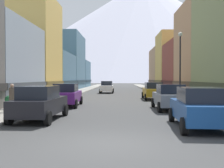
{
  "coord_description": "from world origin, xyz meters",
  "views": [
    {
      "loc": [
        0.35,
        -8.94,
        2.17
      ],
      "look_at": [
        -0.65,
        25.61,
        1.46
      ],
      "focal_mm": 43.35,
      "sensor_mm": 36.0,
      "label": 1
    }
  ],
  "objects_px": {
    "car_right_2": "(153,91)",
    "pedestrian_0": "(12,99)",
    "potted_plant_0": "(9,102)",
    "streetlamp_right": "(180,57)",
    "car_right_0": "(198,107)",
    "potted_plant_1": "(192,96)",
    "car_driving_0": "(107,87)",
    "car_left_1": "(67,95)",
    "car_left_0": "(40,103)",
    "car_right_1": "(170,97)",
    "trash_bin_right": "(222,104)"
  },
  "relations": [
    {
      "from": "car_right_0",
      "to": "car_right_2",
      "type": "bearing_deg",
      "value": 89.99
    },
    {
      "from": "car_right_0",
      "to": "pedestrian_0",
      "type": "distance_m",
      "value": 10.98
    },
    {
      "from": "car_right_1",
      "to": "potted_plant_1",
      "type": "height_order",
      "value": "car_right_1"
    },
    {
      "from": "trash_bin_right",
      "to": "potted_plant_0",
      "type": "relative_size",
      "value": 1.1
    },
    {
      "from": "car_driving_0",
      "to": "car_left_0",
      "type": "bearing_deg",
      "value": -94.74
    },
    {
      "from": "streetlamp_right",
      "to": "potted_plant_0",
      "type": "bearing_deg",
      "value": -158.27
    },
    {
      "from": "car_left_0",
      "to": "car_right_1",
      "type": "bearing_deg",
      "value": 32.73
    },
    {
      "from": "car_driving_0",
      "to": "potted_plant_1",
      "type": "height_order",
      "value": "car_driving_0"
    },
    {
      "from": "car_right_0",
      "to": "pedestrian_0",
      "type": "height_order",
      "value": "pedestrian_0"
    },
    {
      "from": "streetlamp_right",
      "to": "car_right_2",
      "type": "bearing_deg",
      "value": 105.97
    },
    {
      "from": "car_right_1",
      "to": "pedestrian_0",
      "type": "bearing_deg",
      "value": -166.35
    },
    {
      "from": "car_left_1",
      "to": "car_right_2",
      "type": "distance_m",
      "value": 10.38
    },
    {
      "from": "pedestrian_0",
      "to": "streetlamp_right",
      "type": "distance_m",
      "value": 13.52
    },
    {
      "from": "potted_plant_1",
      "to": "pedestrian_0",
      "type": "xyz_separation_m",
      "value": [
        -13.25,
        -8.79,
        0.36
      ]
    },
    {
      "from": "car_right_1",
      "to": "car_driving_0",
      "type": "distance_m",
      "value": 22.31
    },
    {
      "from": "car_right_0",
      "to": "car_right_2",
      "type": "xyz_separation_m",
      "value": [
        0.0,
        16.08,
        0.0
      ]
    },
    {
      "from": "car_left_1",
      "to": "pedestrian_0",
      "type": "distance_m",
      "value": 5.2
    },
    {
      "from": "car_right_0",
      "to": "potted_plant_1",
      "type": "height_order",
      "value": "car_right_0"
    },
    {
      "from": "car_left_0",
      "to": "car_right_0",
      "type": "bearing_deg",
      "value": -14.61
    },
    {
      "from": "car_right_0",
      "to": "car_right_2",
      "type": "distance_m",
      "value": 16.08
    },
    {
      "from": "pedestrian_0",
      "to": "car_right_0",
      "type": "bearing_deg",
      "value": -23.77
    },
    {
      "from": "car_right_1",
      "to": "potted_plant_1",
      "type": "bearing_deg",
      "value": 63.27
    },
    {
      "from": "car_right_1",
      "to": "potted_plant_1",
      "type": "relative_size",
      "value": 5.07
    },
    {
      "from": "trash_bin_right",
      "to": "pedestrian_0",
      "type": "relative_size",
      "value": 0.58
    },
    {
      "from": "car_left_1",
      "to": "car_driving_0",
      "type": "bearing_deg",
      "value": 83.57
    },
    {
      "from": "car_right_2",
      "to": "pedestrian_0",
      "type": "xyz_separation_m",
      "value": [
        -10.05,
        -11.65,
        0.03
      ]
    },
    {
      "from": "car_driving_0",
      "to": "car_left_1",
      "type": "bearing_deg",
      "value": -96.43
    },
    {
      "from": "car_right_0",
      "to": "streetlamp_right",
      "type": "xyz_separation_m",
      "value": [
        1.55,
        10.66,
        3.09
      ]
    },
    {
      "from": "potted_plant_0",
      "to": "potted_plant_1",
      "type": "relative_size",
      "value": 1.02
    },
    {
      "from": "car_right_2",
      "to": "potted_plant_0",
      "type": "distance_m",
      "value": 14.95
    },
    {
      "from": "car_right_0",
      "to": "potted_plant_1",
      "type": "relative_size",
      "value": 5.16
    },
    {
      "from": "car_right_0",
      "to": "trash_bin_right",
      "type": "bearing_deg",
      "value": 57.93
    },
    {
      "from": "car_left_0",
      "to": "car_right_2",
      "type": "height_order",
      "value": "same"
    },
    {
      "from": "car_driving_0",
      "to": "pedestrian_0",
      "type": "xyz_separation_m",
      "value": [
        -4.65,
        -24.09,
        0.03
      ]
    },
    {
      "from": "car_right_0",
      "to": "car_left_1",
      "type": "bearing_deg",
      "value": 130.12
    },
    {
      "from": "car_left_1",
      "to": "streetlamp_right",
      "type": "relative_size",
      "value": 0.76
    },
    {
      "from": "car_right_2",
      "to": "pedestrian_0",
      "type": "relative_size",
      "value": 2.6
    },
    {
      "from": "trash_bin_right",
      "to": "pedestrian_0",
      "type": "distance_m",
      "value": 12.61
    },
    {
      "from": "car_left_0",
      "to": "trash_bin_right",
      "type": "relative_size",
      "value": 4.56
    },
    {
      "from": "pedestrian_0",
      "to": "car_left_0",
      "type": "bearing_deg",
      "value": -44.96
    },
    {
      "from": "car_right_0",
      "to": "car_right_1",
      "type": "distance_m",
      "value": 6.87
    },
    {
      "from": "car_right_0",
      "to": "car_driving_0",
      "type": "relative_size",
      "value": 1.02
    },
    {
      "from": "potted_plant_0",
      "to": "streetlamp_right",
      "type": "height_order",
      "value": "streetlamp_right"
    },
    {
      "from": "trash_bin_right",
      "to": "potted_plant_1",
      "type": "xyz_separation_m",
      "value": [
        0.65,
        9.15,
        -0.07
      ]
    },
    {
      "from": "car_left_1",
      "to": "car_right_1",
      "type": "xyz_separation_m",
      "value": [
        7.6,
        -2.15,
        0.0
      ]
    },
    {
      "from": "car_left_0",
      "to": "potted_plant_1",
      "type": "relative_size",
      "value": 5.14
    },
    {
      "from": "potted_plant_0",
      "to": "pedestrian_0",
      "type": "height_order",
      "value": "pedestrian_0"
    },
    {
      "from": "car_driving_0",
      "to": "potted_plant_0",
      "type": "relative_size",
      "value": 4.96
    },
    {
      "from": "potted_plant_0",
      "to": "streetlamp_right",
      "type": "relative_size",
      "value": 0.15
    },
    {
      "from": "trash_bin_right",
      "to": "car_right_1",
      "type": "bearing_deg",
      "value": 132.41
    }
  ]
}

